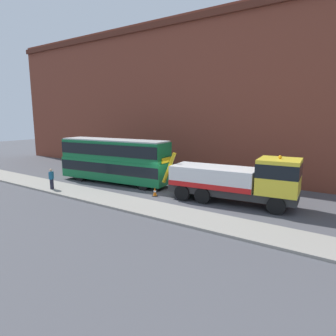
# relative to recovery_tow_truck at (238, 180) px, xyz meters

# --- Properties ---
(ground_plane) EXTENTS (120.00, 120.00, 0.00)m
(ground_plane) POSITION_rel_recovery_tow_truck_xyz_m (-5.71, -0.31, -1.76)
(ground_plane) COLOR #4C4C51
(near_kerb) EXTENTS (60.00, 2.80, 0.15)m
(near_kerb) POSITION_rel_recovery_tow_truck_xyz_m (-5.71, -4.51, -1.68)
(near_kerb) COLOR gray
(near_kerb) RESTS_ON ground_plane
(building_facade) EXTENTS (60.00, 1.50, 16.00)m
(building_facade) POSITION_rel_recovery_tow_truck_xyz_m (-5.71, 7.34, 6.31)
(building_facade) COLOR brown
(building_facade) RESTS_ON ground_plane
(recovery_tow_truck) EXTENTS (10.23, 3.52, 3.67)m
(recovery_tow_truck) POSITION_rel_recovery_tow_truck_xyz_m (0.00, 0.00, 0.00)
(recovery_tow_truck) COLOR #2D2D2D
(recovery_tow_truck) RESTS_ON ground_plane
(double_decker_bus) EXTENTS (11.20, 3.63, 4.06)m
(double_decker_bus) POSITION_rel_recovery_tow_truck_xyz_m (-11.94, -0.05, 0.47)
(double_decker_bus) COLOR #146B38
(double_decker_bus) RESTS_ON ground_plane
(pedestrian_onlooker) EXTENTS (0.43, 0.48, 1.71)m
(pedestrian_onlooker) POSITION_rel_recovery_tow_truck_xyz_m (-14.13, -5.20, -0.77)
(pedestrian_onlooker) COLOR #232333
(pedestrian_onlooker) RESTS_ON near_kerb
(traffic_cone_near_bus) EXTENTS (0.36, 0.36, 0.72)m
(traffic_cone_near_bus) POSITION_rel_recovery_tow_truck_xyz_m (-6.01, -1.72, -1.42)
(traffic_cone_near_bus) COLOR orange
(traffic_cone_near_bus) RESTS_ON ground_plane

